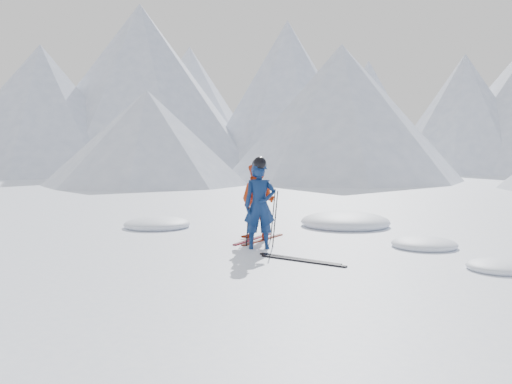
% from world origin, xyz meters
% --- Properties ---
extents(ground, '(160.00, 160.00, 0.00)m').
position_xyz_m(ground, '(0.00, 0.00, 0.00)').
color(ground, white).
rests_on(ground, ground).
extents(mountain_range, '(106.15, 62.94, 15.53)m').
position_xyz_m(mountain_range, '(5.71, 35.31, 6.72)').
color(mountain_range, '#B2BCD1').
rests_on(mountain_range, ground).
extents(skier_blue, '(0.75, 0.64, 1.73)m').
position_xyz_m(skier_blue, '(-1.41, 0.04, 0.87)').
color(skier_blue, '#0D234F').
rests_on(skier_blue, ground).
extents(skier_red, '(0.92, 0.77, 1.69)m').
position_xyz_m(skier_red, '(-1.76, 1.03, 0.84)').
color(skier_red, '#B8310E').
rests_on(skier_red, ground).
extents(pole_blue_left, '(0.12, 0.08, 1.15)m').
position_xyz_m(pole_blue_left, '(-1.71, 0.19, 0.58)').
color(pole_blue_left, black).
rests_on(pole_blue_left, ground).
extents(pole_blue_right, '(0.12, 0.07, 1.15)m').
position_xyz_m(pole_blue_right, '(-1.16, 0.29, 0.58)').
color(pole_blue_right, black).
rests_on(pole_blue_right, ground).
extents(pole_red_left, '(0.11, 0.09, 1.12)m').
position_xyz_m(pole_red_left, '(-2.06, 1.28, 0.56)').
color(pole_red_left, black).
rests_on(pole_red_left, ground).
extents(pole_red_right, '(0.11, 0.08, 1.12)m').
position_xyz_m(pole_red_right, '(-1.46, 1.18, 0.56)').
color(pole_red_right, black).
rests_on(pole_red_right, ground).
extents(ski_worn_left, '(0.33, 1.70, 0.03)m').
position_xyz_m(ski_worn_left, '(-1.88, 1.03, 0.01)').
color(ski_worn_left, black).
rests_on(ski_worn_left, ground).
extents(ski_worn_right, '(0.44, 1.68, 0.03)m').
position_xyz_m(ski_worn_right, '(-1.64, 1.03, 0.01)').
color(ski_worn_right, black).
rests_on(ski_worn_right, ground).
extents(ski_loose_a, '(1.63, 0.65, 0.03)m').
position_xyz_m(ski_loose_a, '(-0.39, -0.82, 0.01)').
color(ski_loose_a, black).
rests_on(ski_loose_a, ground).
extents(ski_loose_b, '(1.65, 0.59, 0.03)m').
position_xyz_m(ski_loose_b, '(-0.29, -0.97, 0.01)').
color(ski_loose_b, black).
rests_on(ski_loose_b, ground).
extents(snow_lumps, '(9.15, 6.14, 0.51)m').
position_xyz_m(snow_lumps, '(-0.93, 2.87, 0.00)').
color(snow_lumps, white).
rests_on(snow_lumps, ground).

